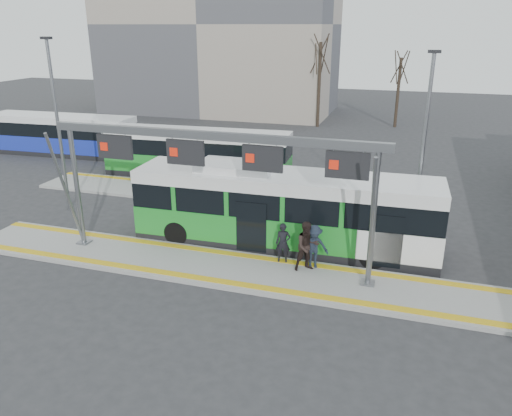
{
  "coord_description": "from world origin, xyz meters",
  "views": [
    {
      "loc": [
        6.44,
        -16.19,
        8.97
      ],
      "look_at": [
        0.41,
        3.0,
        1.56
      ],
      "focal_mm": 35.0,
      "sensor_mm": 36.0,
      "label": 1
    }
  ],
  "objects_px": {
    "gantry": "(214,160)",
    "passenger_a": "(283,243)",
    "passenger_c": "(314,246)",
    "passenger_b": "(307,246)",
    "hero_bus": "(283,210)"
  },
  "relations": [
    {
      "from": "gantry",
      "to": "passenger_a",
      "type": "relative_size",
      "value": 8.11
    },
    {
      "from": "passenger_a",
      "to": "passenger_c",
      "type": "xyz_separation_m",
      "value": [
        1.23,
        -0.09,
        0.06
      ]
    },
    {
      "from": "passenger_a",
      "to": "passenger_c",
      "type": "height_order",
      "value": "passenger_c"
    },
    {
      "from": "passenger_a",
      "to": "passenger_b",
      "type": "xyz_separation_m",
      "value": [
        1.03,
        -0.38,
        0.17
      ]
    },
    {
      "from": "hero_bus",
      "to": "passenger_b",
      "type": "relative_size",
      "value": 6.59
    },
    {
      "from": "passenger_c",
      "to": "passenger_b",
      "type": "bearing_deg",
      "value": -143.73
    },
    {
      "from": "gantry",
      "to": "passenger_a",
      "type": "bearing_deg",
      "value": 18.95
    },
    {
      "from": "gantry",
      "to": "passenger_a",
      "type": "height_order",
      "value": "gantry"
    },
    {
      "from": "passenger_b",
      "to": "passenger_c",
      "type": "height_order",
      "value": "passenger_b"
    },
    {
      "from": "passenger_a",
      "to": "passenger_c",
      "type": "relative_size",
      "value": 0.93
    },
    {
      "from": "passenger_a",
      "to": "passenger_b",
      "type": "height_order",
      "value": "passenger_b"
    },
    {
      "from": "gantry",
      "to": "passenger_a",
      "type": "xyz_separation_m",
      "value": [
        2.46,
        0.85,
        -3.35
      ]
    },
    {
      "from": "gantry",
      "to": "passenger_b",
      "type": "bearing_deg",
      "value": 7.54
    },
    {
      "from": "gantry",
      "to": "passenger_c",
      "type": "distance_m",
      "value": 5.0
    },
    {
      "from": "gantry",
      "to": "passenger_b",
      "type": "distance_m",
      "value": 4.75
    }
  ]
}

